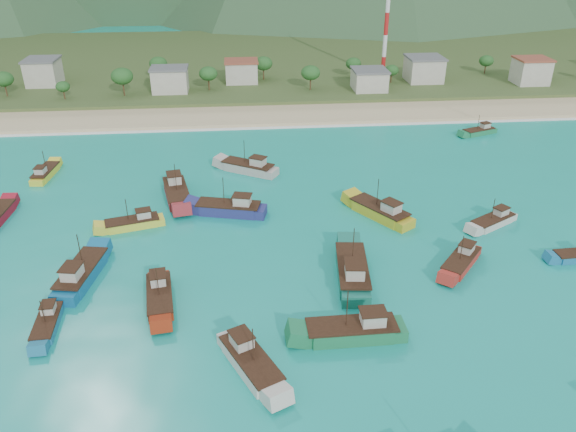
{
  "coord_description": "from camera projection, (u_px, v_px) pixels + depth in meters",
  "views": [
    {
      "loc": [
        -11.62,
        -59.78,
        44.37
      ],
      "look_at": [
        -4.58,
        18.0,
        3.0
      ],
      "focal_mm": 35.0,
      "sensor_mm": 36.0,
      "label": 1
    }
  ],
  "objects": [
    {
      "name": "ground",
      "position": [
        335.0,
        298.0,
        74.31
      ],
      "size": [
        600.0,
        600.0,
        0.0
      ],
      "primitive_type": "plane",
      "color": "#0C8988",
      "rests_on": "ground"
    },
    {
      "name": "beach",
      "position": [
        284.0,
        115.0,
        143.83
      ],
      "size": [
        400.0,
        18.0,
        1.2
      ],
      "primitive_type": "cube",
      "color": "beige",
      "rests_on": "ground"
    },
    {
      "name": "land",
      "position": [
        270.0,
        62.0,
        197.52
      ],
      "size": [
        400.0,
        110.0,
        2.4
      ],
      "primitive_type": "cube",
      "color": "#385123",
      "rests_on": "ground"
    },
    {
      "name": "surf_line",
      "position": [
        288.0,
        127.0,
        135.47
      ],
      "size": [
        400.0,
        2.5,
        0.08
      ],
      "primitive_type": "cube",
      "color": "white",
      "rests_on": "ground"
    },
    {
      "name": "village",
      "position": [
        304.0,
        74.0,
        162.54
      ],
      "size": [
        220.03,
        28.48,
        7.01
      ],
      "color": "beige",
      "rests_on": "ground"
    },
    {
      "name": "vegetation",
      "position": [
        228.0,
        74.0,
        160.93
      ],
      "size": [
        278.92,
        25.65,
        8.16
      ],
      "color": "#235623",
      "rests_on": "ground"
    },
    {
      "name": "radio_tower",
      "position": [
        387.0,
        12.0,
        162.33
      ],
      "size": [
        1.2,
        1.2,
        37.87
      ],
      "color": "red",
      "rests_on": "ground"
    },
    {
      "name": "boat_3",
      "position": [
        352.0,
        273.0,
        77.72
      ],
      "size": [
        5.41,
        13.75,
        7.91
      ],
      "rotation": [
        0.0,
        0.0,
        6.17
      ],
      "color": "#166656",
      "rests_on": "ground"
    },
    {
      "name": "boat_4",
      "position": [
        461.0,
        262.0,
        80.85
      ],
      "size": [
        8.5,
        9.31,
        5.76
      ],
      "rotation": [
        0.0,
        0.0,
        2.44
      ],
      "color": "#B32B22",
      "rests_on": "ground"
    },
    {
      "name": "boat_6",
      "position": [
        134.0,
        224.0,
        91.06
      ],
      "size": [
        9.93,
        5.19,
        5.63
      ],
      "rotation": [
        0.0,
        0.0,
        1.83
      ],
      "color": "yellow",
      "rests_on": "ground"
    },
    {
      "name": "boat_8",
      "position": [
        177.0,
        193.0,
        100.42
      ],
      "size": [
        6.16,
        13.04,
        7.42
      ],
      "rotation": [
        0.0,
        0.0,
        3.34
      ],
      "color": "maroon",
      "rests_on": "ground"
    },
    {
      "name": "boat_11",
      "position": [
        479.0,
        132.0,
        130.67
      ],
      "size": [
        8.99,
        5.36,
        5.1
      ],
      "rotation": [
        0.0,
        0.0,
        1.92
      ],
      "color": "#1A7647",
      "rests_on": "ground"
    },
    {
      "name": "boat_12",
      "position": [
        160.0,
        297.0,
        73.18
      ],
      "size": [
        4.53,
        10.82,
        6.2
      ],
      "rotation": [
        0.0,
        0.0,
        3.28
      ],
      "color": "maroon",
      "rests_on": "ground"
    },
    {
      "name": "boat_14",
      "position": [
        353.0,
        332.0,
        66.82
      ],
      "size": [
        12.21,
        3.78,
        7.18
      ],
      "rotation": [
        0.0,
        0.0,
        1.59
      ],
      "color": "#197446",
      "rests_on": "ground"
    },
    {
      "name": "boat_16",
      "position": [
        249.0,
        168.0,
        110.92
      ],
      "size": [
        11.69,
        8.98,
        6.86
      ],
      "rotation": [
        0.0,
        0.0,
        1.02
      ],
      "color": "#AEA59D",
      "rests_on": "ground"
    },
    {
      "name": "boat_18",
      "position": [
        230.0,
        209.0,
        95.09
      ],
      "size": [
        12.5,
        6.32,
        7.09
      ],
      "rotation": [
        0.0,
        0.0,
        1.33
      ],
      "color": "navy",
      "rests_on": "ground"
    },
    {
      "name": "boat_19",
      "position": [
        45.0,
        174.0,
        109.07
      ],
      "size": [
        3.59,
        9.43,
        5.45
      ],
      "rotation": [
        0.0,
        0.0,
        6.19
      ],
      "color": "yellow",
      "rests_on": "ground"
    },
    {
      "name": "boat_21",
      "position": [
        493.0,
        222.0,
        91.74
      ],
      "size": [
        9.27,
        6.94,
        5.41
      ],
      "rotation": [
        0.0,
        0.0,
        2.1
      ],
      "color": "beige",
      "rests_on": "ground"
    },
    {
      "name": "boat_24",
      "position": [
        250.0,
        362.0,
        62.36
      ],
      "size": [
        7.69,
        11.34,
        6.51
      ],
      "rotation": [
        0.0,
        0.0,
        3.59
      ],
      "color": "beige",
      "rests_on": "ground"
    },
    {
      "name": "boat_26",
      "position": [
        81.0,
        275.0,
        77.52
      ],
      "size": [
        5.63,
        12.56,
        7.16
      ],
      "rotation": [
        0.0,
        0.0,
        6.11
      ],
      "color": "#0F5F8F",
      "rests_on": "ground"
    },
    {
      "name": "boat_28",
      "position": [
        380.0,
        212.0,
        94.06
      ],
      "size": [
        9.73,
        11.94,
        7.11
      ],
      "rotation": [
        0.0,
        0.0,
        0.6
      ],
      "color": "gold",
      "rests_on": "ground"
    },
    {
      "name": "boat_30",
      "position": [
        48.0,
        324.0,
        68.69
      ],
      "size": [
        2.93,
        8.4,
        4.89
      ],
      "rotation": [
        0.0,
        0.0,
        3.2
      ],
      "color": "#1C6A91",
      "rests_on": "ground"
    }
  ]
}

